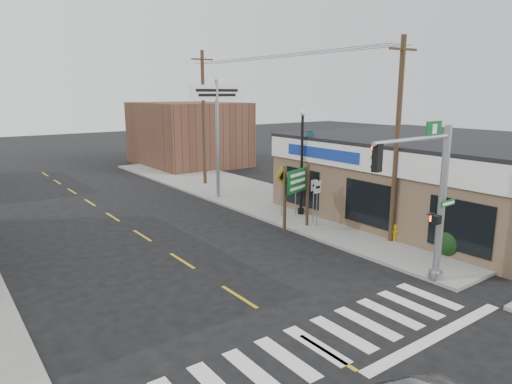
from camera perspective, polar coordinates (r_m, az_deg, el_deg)
ground at (r=12.43m, az=8.86°, el=-19.19°), size 140.00×140.00×0.00m
sidewalk_right at (r=27.07m, az=2.98°, el=-1.38°), size 6.00×38.00×0.13m
center_line at (r=18.35m, az=-9.23°, el=-8.47°), size 0.12×56.00×0.01m
crosswalk at (r=12.67m, az=7.52°, el=-18.46°), size 11.00×2.20×0.01m
thrift_store at (r=26.25m, az=22.36°, el=1.58°), size 12.00×14.00×4.00m
bldg_distant_right at (r=42.38m, az=-8.47°, el=7.22°), size 8.00×10.00×5.60m
traffic_signal_pole at (r=15.89m, az=21.14°, el=0.34°), size 4.32×0.36×5.47m
guide_sign at (r=21.51m, az=5.15°, el=0.54°), size 1.75×0.14×3.07m
fire_hydrant at (r=20.86m, az=16.92°, el=-4.75°), size 0.24×0.24×0.75m
ped_crossing_sign at (r=23.69m, az=3.28°, el=1.28°), size 1.02×0.07×2.64m
lamp_post at (r=23.94m, az=5.86°, el=4.65°), size 0.71×0.56×5.46m
dance_center_sign at (r=27.81m, az=-4.92°, el=10.18°), size 3.34×0.21×7.11m
bare_tree at (r=22.18m, az=16.41°, el=4.12°), size 2.14×2.14×4.28m
shrub_front at (r=19.95m, az=23.50°, el=-5.61°), size 1.46×1.46×1.10m
shrub_back at (r=22.92m, az=16.76°, el=-3.25°), size 1.05×1.05×0.79m
utility_pole_near at (r=20.03m, az=17.23°, el=6.25°), size 1.50×0.22×8.60m
utility_pole_far at (r=32.19m, az=-6.57°, el=9.29°), size 1.59×0.24×9.13m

